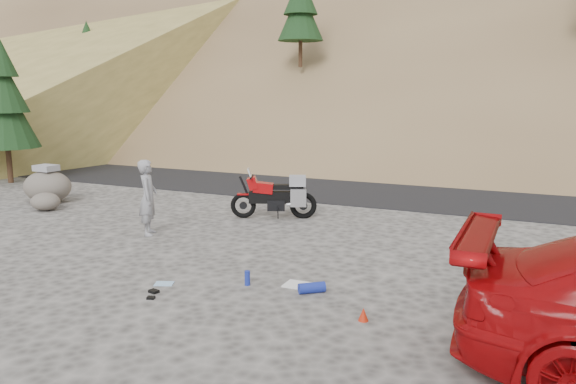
# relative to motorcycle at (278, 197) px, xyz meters

# --- Properties ---
(ground) EXTENTS (140.00, 140.00, 0.00)m
(ground) POSITION_rel_motorcycle_xyz_m (0.08, -3.36, -0.56)
(ground) COLOR #464340
(ground) RESTS_ON ground
(road) EXTENTS (120.00, 7.00, 0.05)m
(road) POSITION_rel_motorcycle_xyz_m (0.08, 5.64, -0.56)
(road) COLOR black
(road) RESTS_ON ground
(conifer_verge) EXTENTS (2.20, 2.20, 5.04)m
(conifer_verge) POSITION_rel_motorcycle_xyz_m (-10.92, 1.14, 2.33)
(conifer_verge) COLOR #332212
(conifer_verge) RESTS_ON ground
(motorcycle) EXTENTS (2.05, 1.13, 1.30)m
(motorcycle) POSITION_rel_motorcycle_xyz_m (0.00, 0.00, 0.00)
(motorcycle) COLOR black
(motorcycle) RESTS_ON ground
(man) EXTENTS (0.65, 0.74, 1.69)m
(man) POSITION_rel_motorcycle_xyz_m (-1.94, -2.66, -0.56)
(man) COLOR gray
(man) RESTS_ON ground
(boulder) EXTENTS (1.67, 1.52, 1.10)m
(boulder) POSITION_rel_motorcycle_xyz_m (-6.93, -0.89, -0.08)
(boulder) COLOR #59524C
(boulder) RESTS_ON ground
(small_rock) EXTENTS (0.99, 0.95, 0.48)m
(small_rock) POSITION_rel_motorcycle_xyz_m (-6.12, -1.73, -0.32)
(small_rock) COLOR #59524C
(small_rock) RESTS_ON ground
(gear_white_cloth) EXTENTS (0.44, 0.39, 0.01)m
(gear_white_cloth) POSITION_rel_motorcycle_xyz_m (2.44, -4.37, -0.55)
(gear_white_cloth) COLOR white
(gear_white_cloth) RESTS_ON ground
(gear_blue_mat) EXTENTS (0.44, 0.40, 0.17)m
(gear_blue_mat) POSITION_rel_motorcycle_xyz_m (2.79, -4.60, -0.47)
(gear_blue_mat) COLOR navy
(gear_blue_mat) RESTS_ON ground
(gear_bottle) EXTENTS (0.11, 0.11, 0.25)m
(gear_bottle) POSITION_rel_motorcycle_xyz_m (1.68, -4.71, -0.43)
(gear_bottle) COLOR navy
(gear_bottle) RESTS_ON ground
(gear_funnel) EXTENTS (0.18, 0.18, 0.19)m
(gear_funnel) POSITION_rel_motorcycle_xyz_m (3.86, -5.33, -0.46)
(gear_funnel) COLOR #B9220C
(gear_funnel) RESTS_ON ground
(gear_glove_a) EXTENTS (0.18, 0.14, 0.04)m
(gear_glove_a) POSITION_rel_motorcycle_xyz_m (0.47, -5.64, -0.53)
(gear_glove_a) COLOR black
(gear_glove_a) RESTS_ON ground
(gear_glove_b) EXTENTS (0.14, 0.12, 0.04)m
(gear_glove_b) POSITION_rel_motorcycle_xyz_m (0.60, -5.88, -0.54)
(gear_glove_b) COLOR black
(gear_glove_b) RESTS_ON ground
(gear_blue_cloth) EXTENTS (0.37, 0.32, 0.01)m
(gear_blue_cloth) POSITION_rel_motorcycle_xyz_m (0.37, -5.24, -0.55)
(gear_blue_cloth) COLOR #97C3E9
(gear_blue_cloth) RESTS_ON ground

